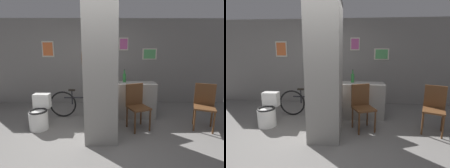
% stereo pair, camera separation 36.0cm
% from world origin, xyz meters
% --- Properties ---
extents(ground_plane, '(14.00, 14.00, 0.00)m').
position_xyz_m(ground_plane, '(0.00, 0.00, 0.00)').
color(ground_plane, slate).
extents(wall_back, '(8.00, 0.09, 2.60)m').
position_xyz_m(wall_back, '(0.00, 2.63, 1.30)').
color(wall_back, gray).
rests_on(wall_back, ground_plane).
extents(pillar_center, '(0.62, 1.03, 2.60)m').
position_xyz_m(pillar_center, '(0.13, 0.51, 1.30)').
color(pillar_center, gray).
rests_on(pillar_center, ground_plane).
extents(counter_shelf, '(1.11, 0.44, 0.88)m').
position_xyz_m(counter_shelf, '(0.86, 1.41, 0.44)').
color(counter_shelf, gray).
rests_on(counter_shelf, ground_plane).
extents(toilet, '(0.39, 0.55, 0.72)m').
position_xyz_m(toilet, '(-1.25, 0.77, 0.30)').
color(toilet, white).
rests_on(toilet, ground_plane).
extents(chair_near_pillar, '(0.53, 0.53, 0.97)m').
position_xyz_m(chair_near_pillar, '(0.86, 0.76, 0.54)').
color(chair_near_pillar, brown).
rests_on(chair_near_pillar, ground_plane).
extents(chair_by_doorway, '(0.54, 0.54, 0.97)m').
position_xyz_m(chair_by_doorway, '(2.32, 0.75, 0.54)').
color(chair_by_doorway, brown).
rests_on(chair_by_doorway, ground_plane).
extents(bicycle, '(1.61, 0.42, 0.72)m').
position_xyz_m(bicycle, '(-0.43, 1.40, 0.35)').
color(bicycle, black).
rests_on(bicycle, ground_plane).
extents(bottle_tall, '(0.08, 0.08, 0.33)m').
position_xyz_m(bottle_tall, '(0.65, 1.49, 1.00)').
color(bottle_tall, '#267233').
rests_on(bottle_tall, counter_shelf).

